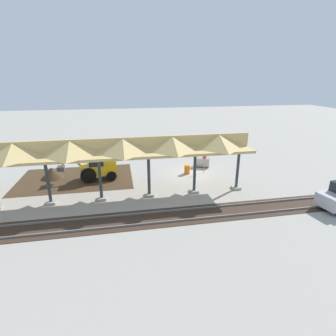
% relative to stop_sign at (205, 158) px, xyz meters
% --- Properties ---
extents(ground_plane, '(120.00, 120.00, 0.00)m').
position_rel_stop_sign_xyz_m(ground_plane, '(1.23, -0.07, -1.54)').
color(ground_plane, '#9E998E').
extents(dirt_work_zone, '(10.46, 7.00, 0.01)m').
position_rel_stop_sign_xyz_m(dirt_work_zone, '(12.52, -0.62, -1.53)').
color(dirt_work_zone, '#42301E').
rests_on(dirt_work_zone, ground).
extents(platform_canopy, '(23.79, 3.20, 4.90)m').
position_rel_stop_sign_xyz_m(platform_canopy, '(9.89, 4.52, 2.64)').
color(platform_canopy, '#9E998E').
rests_on(platform_canopy, ground).
extents(rail_tracks, '(60.00, 2.58, 0.15)m').
position_rel_stop_sign_xyz_m(rail_tracks, '(1.23, 8.20, -1.51)').
color(rail_tracks, slate).
rests_on(rail_tracks, ground).
extents(stop_sign, '(0.61, 0.51, 2.15)m').
position_rel_stop_sign_xyz_m(stop_sign, '(0.00, 0.00, 0.00)').
color(stop_sign, gray).
rests_on(stop_sign, ground).
extents(backhoe, '(5.26, 1.84, 2.82)m').
position_rel_stop_sign_xyz_m(backhoe, '(10.44, -0.04, -0.27)').
color(backhoe, '#EAB214').
rests_on(backhoe, ground).
extents(dirt_mound, '(4.16, 4.16, 2.14)m').
position_rel_stop_sign_xyz_m(dirt_mound, '(14.75, -1.19, -1.54)').
color(dirt_mound, '#42301E').
rests_on(dirt_mound, ground).
extents(concrete_pipe, '(1.70, 1.54, 1.09)m').
position_rel_stop_sign_xyz_m(concrete_pipe, '(-0.36, -1.64, -0.99)').
color(concrete_pipe, '#9E9384').
rests_on(concrete_pipe, ground).
extents(traffic_barrel, '(0.56, 0.56, 0.90)m').
position_rel_stop_sign_xyz_m(traffic_barrel, '(1.80, 0.06, -1.09)').
color(traffic_barrel, orange).
rests_on(traffic_barrel, ground).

